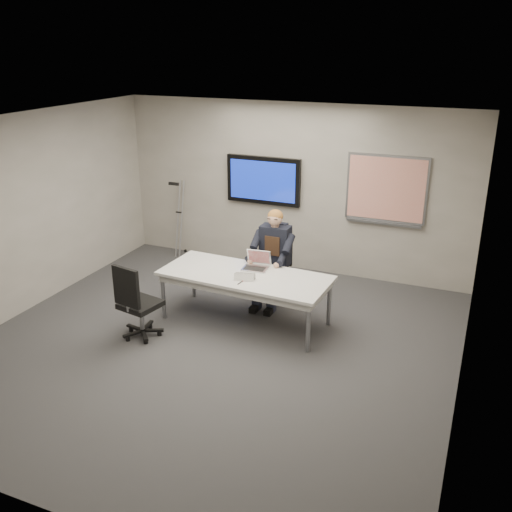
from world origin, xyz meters
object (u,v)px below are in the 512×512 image
at_px(conference_table, 245,280).
at_px(office_chair_far, 276,279).
at_px(laptop, 257,264).
at_px(seated_person, 271,268).
at_px(office_chair_near, 139,315).

distance_m(conference_table, office_chair_far, 1.00).
bearing_deg(office_chair_far, laptop, -95.38).
height_order(conference_table, laptop, laptop).
bearing_deg(seated_person, conference_table, -99.26).
distance_m(conference_table, laptop, 0.31).
bearing_deg(conference_table, office_chair_near, -136.25).
relative_size(office_chair_far, office_chair_near, 0.90).
bearing_deg(laptop, seated_person, 77.97).
distance_m(conference_table, office_chair_near, 1.50).
xyz_separation_m(conference_table, office_chair_near, (-1.11, -0.96, -0.31)).
height_order(conference_table, office_chair_far, office_chair_far).
distance_m(office_chair_far, office_chair_near, 2.25).
xyz_separation_m(seated_person, laptop, (-0.05, -0.41, 0.21)).
distance_m(office_chair_far, seated_person, 0.37).
bearing_deg(office_chair_far, seated_person, -90.85).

